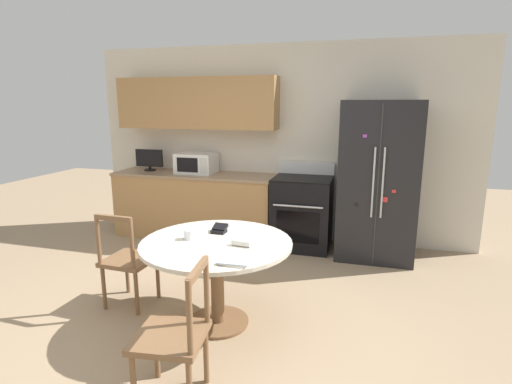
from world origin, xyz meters
The scene contains 14 objects.
ground_plane centered at (0.00, 0.00, 0.00)m, with size 14.00×14.00×0.00m, color #9E8466.
back_wall centered at (-0.30, 2.59, 1.45)m, with size 5.20×0.44×2.60m.
kitchen_counter centered at (-1.08, 2.29, 0.45)m, with size 2.26×0.64×0.90m.
refrigerator centered at (1.32, 2.21, 0.94)m, with size 0.89×0.78×1.87m.
oven_range centered at (0.42, 2.26, 0.47)m, with size 0.73×0.68×1.08m.
microwave centered at (-1.07, 2.34, 1.04)m, with size 0.52×0.40×0.27m.
countertop_tv centered at (-1.79, 2.33, 1.06)m, with size 0.40×0.16×0.30m.
dining_table centered at (0.04, 0.20, 0.60)m, with size 1.24×1.24×0.73m.
dining_chair_left centered at (-0.86, 0.29, 0.43)m, with size 0.44×0.44×0.90m.
dining_chair_near centered at (0.12, -0.70, 0.43)m, with size 0.47×0.47×0.90m.
candle_glass centered at (-0.19, 0.20, 0.77)m, with size 0.09×0.09×0.08m.
folded_napkin centered at (0.28, 0.15, 0.76)m, with size 0.16×0.07×0.05m.
wallet centered at (-0.02, 0.43, 0.76)m, with size 0.13×0.13×0.07m.
mail_stack centered at (0.33, -0.11, 0.75)m, with size 0.26×0.33×0.02m.
Camera 1 is at (1.19, -2.68, 1.83)m, focal length 28.00 mm.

